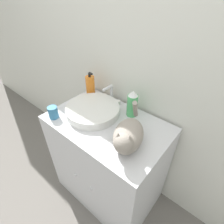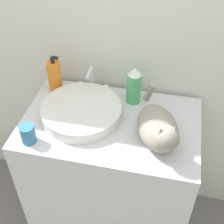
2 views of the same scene
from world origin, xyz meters
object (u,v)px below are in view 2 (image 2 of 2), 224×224
at_px(spray_bottle, 134,86).
at_px(cup, 28,134).
at_px(soap_bottle, 55,77).
at_px(cat, 159,128).

distance_m(spray_bottle, cup, 0.55).
bearing_deg(spray_bottle, soap_bottle, -179.71).
bearing_deg(spray_bottle, cup, -136.80).
xyz_separation_m(spray_bottle, cup, (-0.40, -0.38, -0.05)).
bearing_deg(cat, spray_bottle, -171.62).
bearing_deg(spray_bottle, cat, -59.84).
distance_m(soap_bottle, spray_bottle, 0.41).
bearing_deg(soap_bottle, spray_bottle, 0.29).
height_order(cat, cup, cat).
height_order(spray_bottle, cup, spray_bottle).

